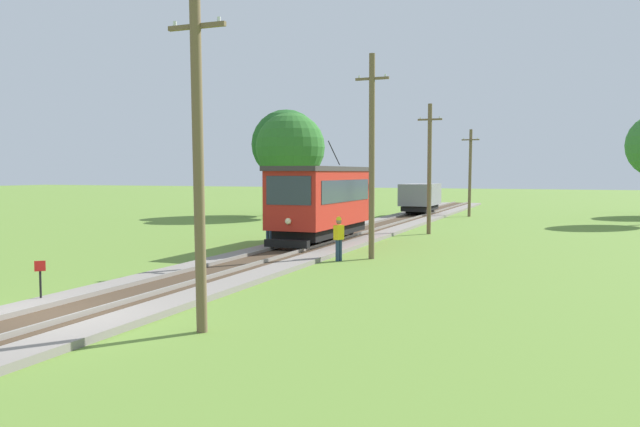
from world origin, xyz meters
The scene contains 16 objects.
ground_plane centered at (0.00, 0.00, 0.00)m, with size 260.00×260.00×0.00m, color olive.
track_ballast centered at (0.00, 0.00, 0.09)m, with size 4.20×120.00×0.18m, color gray.
sleeper_bed centered at (0.00, 0.00, 0.18)m, with size 2.04×120.00×0.01m, color #423323.
rail_left centered at (-0.72, 0.00, 0.25)m, with size 0.07×120.00×0.14m, color gray.
rail_right centered at (0.72, 0.00, 0.25)m, with size 0.07×120.00×0.14m, color gray.
red_tram centered at (0.00, 17.38, 2.19)m, with size 2.60×8.54×4.79m.
freight_car centered at (0.00, 39.03, 1.56)m, with size 2.40×5.20×2.31m.
utility_pole_foreground centered at (3.69, 0.52, 3.89)m, with size 1.40×0.38×7.58m.
utility_pole_near_tram centered at (3.69, 13.45, 4.25)m, with size 1.40×0.30×8.31m.
utility_pole_mid centered at (3.69, 24.76, 3.82)m, with size 1.40×0.25×7.44m.
utility_pole_far centered at (3.69, 40.52, 3.59)m, with size 1.40×0.60×6.99m.
trackside_signal_marker centered at (-1.93, 1.54, 0.67)m, with size 0.21×0.21×1.18m.
track_worker centered at (2.66, 12.37, 0.98)m, with size 0.37×0.44×1.78m.
second_worker centered at (-2.68, 16.92, 0.98)m, with size 0.42×0.30×1.78m.
tree_left_near centered at (-10.78, 36.73, 5.85)m, with size 5.76×5.76×8.73m.
tree_left_far centered at (-9.05, 33.71, 5.46)m, with size 5.39×5.39×8.16m.
Camera 1 is at (11.23, -11.37, 3.54)m, focal length 35.67 mm.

